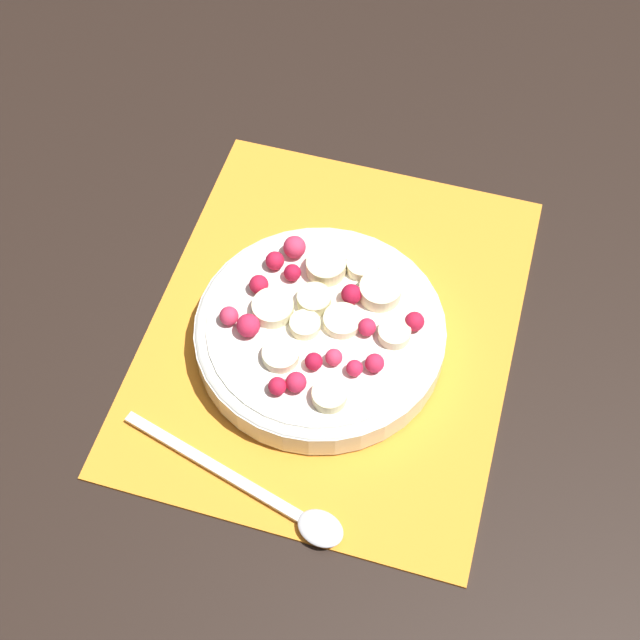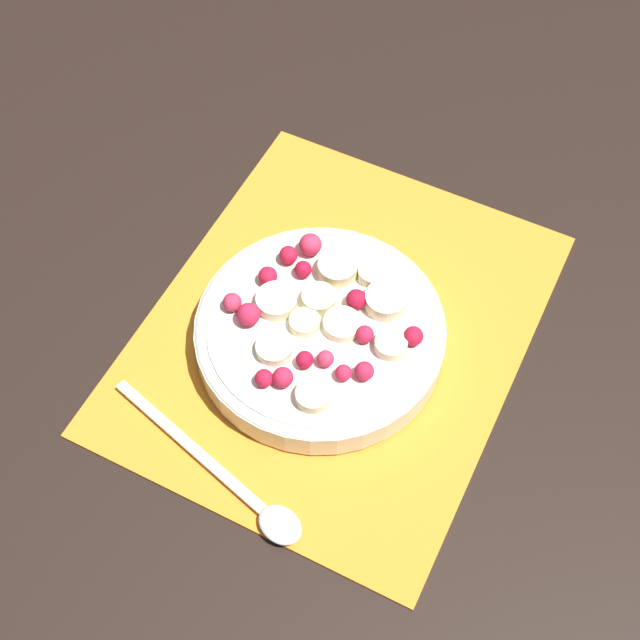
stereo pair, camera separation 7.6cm
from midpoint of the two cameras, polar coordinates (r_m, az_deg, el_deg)
The scene contains 4 objects.
ground_plane at distance 0.81m, azimuth -1.86°, elevation -0.83°, with size 3.00×3.00×0.00m, color black.
placemat at distance 0.81m, azimuth -1.87°, elevation -0.72°, with size 0.40×0.32×0.01m.
fruit_bowl at distance 0.78m, azimuth -2.79°, elevation -0.88°, with size 0.22×0.22×0.05m.
spoon at distance 0.73m, azimuth -5.99°, elevation -11.74°, with size 0.07×0.21×0.01m.
Camera 1 is at (-0.42, -0.11, 0.68)m, focal length 50.00 mm.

